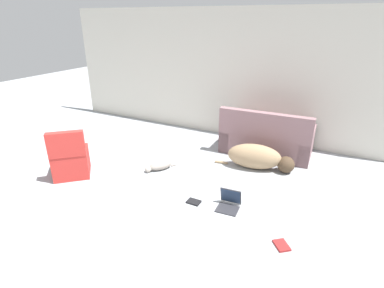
% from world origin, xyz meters
% --- Properties ---
extents(ground_plane, '(20.00, 20.00, 0.00)m').
position_xyz_m(ground_plane, '(0.00, 0.00, 0.00)').
color(ground_plane, '#999EA3').
extents(wall_back, '(7.48, 0.06, 2.63)m').
position_xyz_m(wall_back, '(0.00, 3.87, 1.32)').
color(wall_back, beige).
rests_on(wall_back, ground_plane).
extents(couch, '(1.68, 0.92, 0.89)m').
position_xyz_m(couch, '(1.31, 3.26, 0.28)').
color(couch, gray).
rests_on(couch, ground_plane).
extents(dog, '(1.37, 0.52, 0.44)m').
position_xyz_m(dog, '(1.36, 2.52, 0.21)').
color(dog, '#A38460').
rests_on(dog, ground_plane).
extents(cat, '(0.40, 0.53, 0.15)m').
position_xyz_m(cat, '(-0.13, 1.71, 0.07)').
color(cat, gray).
rests_on(cat, ground_plane).
extents(laptop_open, '(0.31, 0.33, 0.25)m').
position_xyz_m(laptop_open, '(1.33, 1.23, 0.08)').
color(laptop_open, '#2D2D33').
rests_on(laptop_open, ground_plane).
extents(book_black, '(0.19, 0.14, 0.02)m').
position_xyz_m(book_black, '(0.85, 1.08, 0.01)').
color(book_black, black).
rests_on(book_black, ground_plane).
extents(book_red, '(0.23, 0.24, 0.02)m').
position_xyz_m(book_red, '(2.15, 0.77, 0.01)').
color(book_red, maroon).
rests_on(book_red, ground_plane).
extents(side_chair, '(0.77, 0.77, 0.83)m').
position_xyz_m(side_chair, '(-1.30, 0.88, 0.29)').
color(side_chair, '#B72D28').
rests_on(side_chair, ground_plane).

